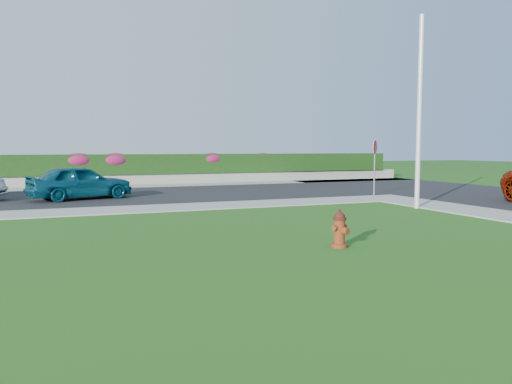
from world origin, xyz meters
name	(u,v)px	position (x,y,z in m)	size (l,w,h in m)	color
ground	(372,257)	(0.00, 0.00, 0.00)	(120.00, 120.00, 0.00)	black
street_far	(67,198)	(-5.00, 14.00, 0.02)	(26.00, 8.00, 0.04)	black
sidewalk_far	(37,214)	(-6.00, 9.00, 0.02)	(24.00, 2.00, 0.04)	gray
curb_corner	(386,198)	(7.00, 9.00, 0.02)	(2.00, 2.00, 0.04)	gray
sidewalk_beyond	(145,186)	(-1.00, 19.00, 0.02)	(34.00, 2.00, 0.04)	gray
retaining_wall	(141,179)	(-1.00, 20.50, 0.30)	(34.00, 0.40, 0.60)	gray
hedge	(140,164)	(-1.00, 20.60, 1.15)	(32.00, 0.90, 1.10)	black
fire_hydrant	(340,229)	(-0.06, 1.05, 0.37)	(0.40, 0.39, 0.78)	#540F0D
sedan_teal	(80,182)	(-4.53, 12.97, 0.71)	(1.58, 3.92, 1.34)	#0C465B
utility_pole	(419,113)	(5.91, 5.86, 3.20)	(0.16, 0.16, 6.41)	silver
stop_sign	(375,154)	(7.02, 9.88, 1.78)	(0.51, 0.44, 2.41)	slate
flower_clump_c	(78,160)	(-4.26, 20.50, 1.40)	(1.54, 0.99, 0.77)	#A61C5D
flower_clump_d	(115,160)	(-2.36, 20.50, 1.40)	(1.53, 0.99, 0.77)	#A61C5D
flower_clump_e	(211,159)	(3.12, 20.50, 1.42)	(1.40, 0.90, 0.70)	#A61C5D
flower_clump_f	(263,157)	(6.44, 20.50, 1.49)	(1.07, 0.69, 0.53)	#A61C5D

